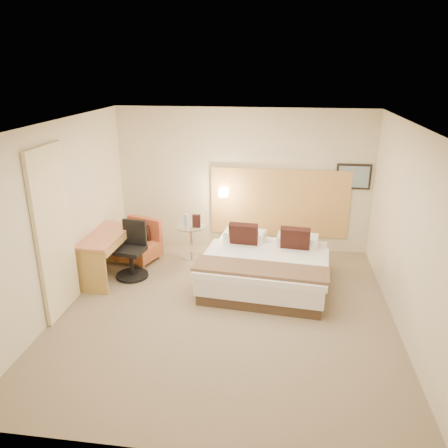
# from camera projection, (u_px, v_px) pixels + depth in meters

# --- Properties ---
(floor) EXTENTS (4.80, 5.00, 0.02)m
(floor) POSITION_uv_depth(u_px,v_px,m) (225.00, 313.00, 6.39)
(floor) COLOR #7E6C55
(floor) RESTS_ON ground
(ceiling) EXTENTS (4.80, 5.00, 0.02)m
(ceiling) POSITION_uv_depth(u_px,v_px,m) (226.00, 124.00, 5.46)
(ceiling) COLOR white
(ceiling) RESTS_ON floor
(wall_back) EXTENTS (4.80, 0.02, 2.70)m
(wall_back) POSITION_uv_depth(u_px,v_px,m) (243.00, 180.00, 8.26)
(wall_back) COLOR beige
(wall_back) RESTS_ON floor
(wall_front) EXTENTS (4.80, 0.02, 2.70)m
(wall_front) POSITION_uv_depth(u_px,v_px,m) (185.00, 331.00, 3.59)
(wall_front) COLOR beige
(wall_front) RESTS_ON floor
(wall_left) EXTENTS (0.02, 5.00, 2.70)m
(wall_left) POSITION_uv_depth(u_px,v_px,m) (58.00, 218.00, 6.23)
(wall_left) COLOR beige
(wall_left) RESTS_ON floor
(wall_right) EXTENTS (0.02, 5.00, 2.70)m
(wall_right) POSITION_uv_depth(u_px,v_px,m) (411.00, 235.00, 5.62)
(wall_right) COLOR beige
(wall_right) RESTS_ON floor
(headboard_panel) EXTENTS (2.60, 0.04, 1.30)m
(headboard_panel) POSITION_uv_depth(u_px,v_px,m) (279.00, 203.00, 8.27)
(headboard_panel) COLOR tan
(headboard_panel) RESTS_ON wall_back
(art_frame) EXTENTS (0.62, 0.03, 0.47)m
(art_frame) POSITION_uv_depth(u_px,v_px,m) (354.00, 177.00, 7.92)
(art_frame) COLOR black
(art_frame) RESTS_ON wall_back
(art_canvas) EXTENTS (0.54, 0.01, 0.39)m
(art_canvas) POSITION_uv_depth(u_px,v_px,m) (354.00, 177.00, 7.91)
(art_canvas) COLOR gray
(art_canvas) RESTS_ON wall_back
(lamp_arm) EXTENTS (0.02, 0.12, 0.02)m
(lamp_arm) POSITION_uv_depth(u_px,v_px,m) (224.00, 191.00, 8.29)
(lamp_arm) COLOR silver
(lamp_arm) RESTS_ON wall_back
(lamp_shade) EXTENTS (0.15, 0.15, 0.15)m
(lamp_shade) POSITION_uv_depth(u_px,v_px,m) (224.00, 192.00, 8.23)
(lamp_shade) COLOR #FFEDC6
(lamp_shade) RESTS_ON wall_back
(curtain) EXTENTS (0.06, 0.90, 2.42)m
(curtain) POSITION_uv_depth(u_px,v_px,m) (54.00, 233.00, 6.04)
(curtain) COLOR beige
(curtain) RESTS_ON wall_left
(bottle_a) EXTENTS (0.07, 0.07, 0.22)m
(bottle_a) POSITION_uv_depth(u_px,v_px,m) (186.00, 220.00, 8.01)
(bottle_a) COLOR #98BDEB
(bottle_a) RESTS_ON side_table
(menu_folder) EXTENTS (0.15, 0.06, 0.25)m
(menu_folder) POSITION_uv_depth(u_px,v_px,m) (196.00, 221.00, 7.91)
(menu_folder) COLOR black
(menu_folder) RESTS_ON side_table
(bed) EXTENTS (2.12, 2.08, 0.96)m
(bed) POSITION_uv_depth(u_px,v_px,m) (266.00, 267.00, 7.12)
(bed) COLOR #443122
(bed) RESTS_ON floor
(lounge_chair) EXTENTS (0.89, 0.83, 0.76)m
(lounge_chair) POSITION_uv_depth(u_px,v_px,m) (139.00, 244.00, 8.03)
(lounge_chair) COLOR #AF6C52
(lounge_chair) RESTS_ON floor
(side_table) EXTENTS (0.58, 0.58, 0.62)m
(side_table) POSITION_uv_depth(u_px,v_px,m) (191.00, 240.00, 8.11)
(side_table) COLOR silver
(side_table) RESTS_ON floor
(desk) EXTENTS (0.61, 1.26, 0.78)m
(desk) POSITION_uv_depth(u_px,v_px,m) (106.00, 244.00, 7.25)
(desk) COLOR #BF704A
(desk) RESTS_ON floor
(desk_chair) EXTENTS (0.61, 0.61, 0.96)m
(desk_chair) POSITION_uv_depth(u_px,v_px,m) (132.00, 255.00, 7.37)
(desk_chair) COLOR black
(desk_chair) RESTS_ON floor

